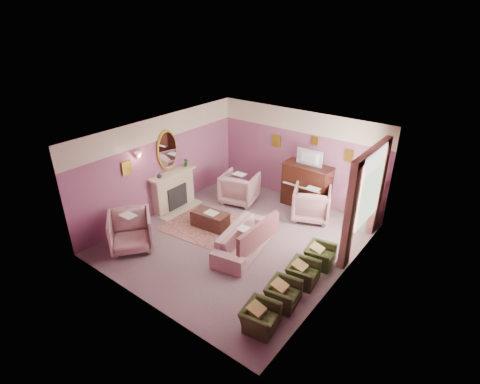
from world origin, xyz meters
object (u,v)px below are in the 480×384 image
Objects in this scene: sofa at (245,235)px; floral_armchair_right at (312,202)px; side_table at (364,216)px; television at (308,157)px; olive_chair_a at (260,314)px; olive_chair_b at (283,290)px; olive_chair_d at (320,252)px; floral_armchair_left at (240,186)px; olive_chair_c at (303,270)px; floral_armchair_front at (130,230)px; piano at (306,186)px; coffee_table at (210,220)px.

sofa is 2.02× the size of floral_armchair_right.
floral_armchair_right is 1.44m from side_table.
television is at bearing 88.67° from sofa.
olive_chair_a is at bearing -92.42° from side_table.
television reaches higher than olive_chair_a.
floral_armchair_right is 1.49× the size of olive_chair_b.
side_table is at bearing 84.87° from olive_chair_d.
television is 3.14m from sofa.
floral_armchair_left is at bearing 158.43° from olive_chair_d.
side_table is at bearing 86.26° from olive_chair_c.
floral_armchair_front is 6.15m from side_table.
olive_chair_d is (1.65, -2.34, -0.35)m from piano.
olive_chair_c is at bearing -62.35° from piano.
floral_armchair_left is at bearing -151.79° from television.
floral_armchair_right is at bearing 108.96° from olive_chair_b.
television is 1.14× the size of olive_chair_c.
television reaches higher than side_table.
floral_armchair_left is 1.49× the size of olive_chair_a.
piano is 2.02m from floral_armchair_left.
floral_armchair_left reaches higher than olive_chair_c.
floral_armchair_left reaches higher than olive_chair_a.
piano reaches higher than olive_chair_c.
olive_chair_a is 4.66m from side_table.
floral_armchair_front is at bearing -144.77° from sofa.
floral_armchair_left is at bearing -150.54° from piano.
floral_armchair_right is at bearing 114.33° from olive_chair_c.
television is 0.77× the size of floral_armchair_left.
sofa is 2.02× the size of floral_armchair_front.
side_table is at bearing 55.85° from sofa.
sofa reaches higher than olive_chair_b.
floral_armchair_front is (-2.38, -4.60, -0.13)m from piano.
floral_armchair_right reaches higher than olive_chair_a.
floral_armchair_right is at bearing 77.15° from sofa.
floral_armchair_right is 3.62m from olive_chair_b.
floral_armchair_right is 2.14m from olive_chair_d.
olive_chair_b reaches higher than coffee_table.
floral_armchair_front is (-0.63, -3.61, 0.00)m from floral_armchair_left.
floral_armchair_front is at bearing -171.21° from olive_chair_b.
sofa reaches higher than coffee_table.
floral_armchair_right and floral_armchair_front have the same top height.
piano is 3.08m from coffee_table.
olive_chair_a is at bearing -34.19° from coffee_table.
floral_armchair_right reaches higher than sofa.
floral_armchair_right is 1.49× the size of olive_chair_a.
coffee_table is 3.15m from olive_chair_d.
piano reaches higher than floral_armchair_front.
floral_armchair_front is at bearing -99.85° from floral_armchair_left.
coffee_table is at bearing 167.97° from sofa.
television reaches higher than olive_chair_d.
floral_armchair_left is at bearing 99.15° from coffee_table.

